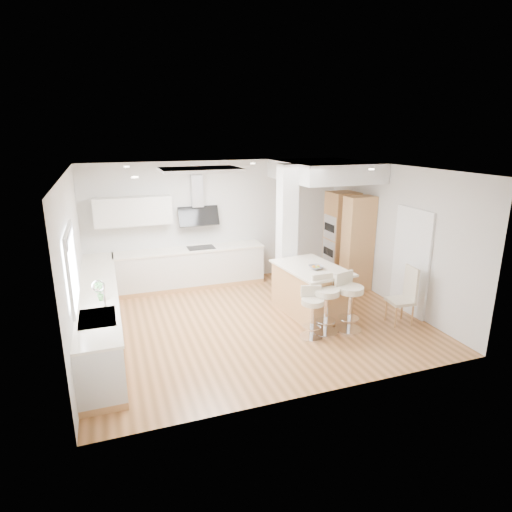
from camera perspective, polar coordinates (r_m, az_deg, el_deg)
name	(u,v)px	position (r m, az deg, el deg)	size (l,w,h in m)	color
ground	(254,320)	(8.14, -0.24, -8.57)	(6.00, 6.00, 0.00)	#AF7341
ceiling	(254,320)	(8.14, -0.24, -8.57)	(6.00, 5.00, 0.02)	silver
wall_back	(219,222)	(9.99, -5.02, 4.55)	(6.00, 0.04, 2.80)	beige
wall_left	(74,266)	(7.28, -23.15, -1.19)	(0.04, 5.00, 2.80)	beige
wall_right	(394,236)	(9.07, 17.95, 2.61)	(0.04, 5.00, 2.80)	beige
skylight	(201,170)	(7.78, -7.39, 11.35)	(4.10, 2.10, 0.06)	white
window_left	(71,264)	(6.33, -23.42, -0.93)	(0.06, 1.28, 1.07)	white
doorway_right	(411,263)	(8.71, 19.94, -0.87)	(0.05, 1.00, 2.10)	#403832
counter_left	(100,313)	(7.79, -20.09, -7.12)	(0.63, 4.50, 1.35)	tan
counter_back	(183,258)	(9.71, -9.73, -0.25)	(3.62, 0.63, 2.50)	tan
pillar	(287,233)	(8.89, 4.11, 3.10)	(0.35, 0.35, 2.80)	white
soffit	(324,171)	(9.56, 9.05, 11.17)	(1.78, 2.20, 0.40)	silver
oven_column	(347,240)	(9.95, 12.05, 2.14)	(0.63, 1.21, 2.10)	tan
peninsula	(311,290)	(8.37, 7.30, -4.46)	(1.18, 1.64, 1.01)	tan
bar_stool_a	(312,310)	(7.38, 7.49, -7.12)	(0.48, 0.48, 0.90)	white
bar_stool_b	(326,301)	(7.57, 9.26, -5.96)	(0.48, 0.48, 1.04)	white
bar_stool_c	(349,299)	(7.73, 12.31, -5.60)	(0.58, 0.58, 1.05)	white
dining_chair	(406,294)	(8.28, 19.32, -4.75)	(0.46, 0.46, 1.08)	beige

